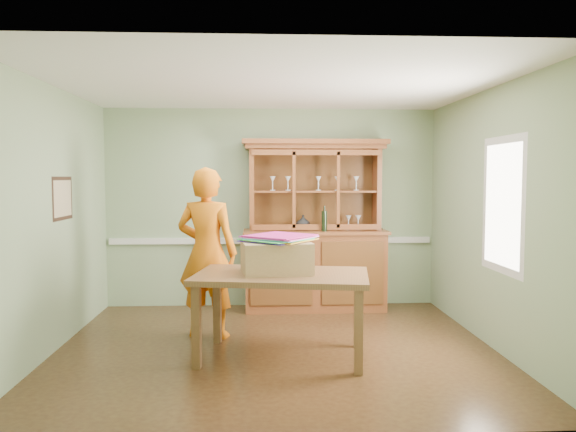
{
  "coord_description": "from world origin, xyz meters",
  "views": [
    {
      "loc": [
        -0.16,
        -5.71,
        1.78
      ],
      "look_at": [
        0.15,
        0.4,
        1.35
      ],
      "focal_mm": 35.0,
      "sensor_mm": 36.0,
      "label": 1
    }
  ],
  "objects": [
    {
      "name": "kite_stack",
      "position": [
        0.03,
        -0.2,
        1.17
      ],
      "size": [
        0.77,
        0.77,
        0.06
      ],
      "rotation": [
        0.0,
        0.0,
        0.88
      ],
      "color": "#421FCE",
      "rests_on": "cardboard_box"
    },
    {
      "name": "wall_left",
      "position": [
        -2.25,
        0.0,
        1.35
      ],
      "size": [
        0.0,
        4.0,
        4.0
      ],
      "primitive_type": "plane",
      "rotation": [
        1.57,
        0.0,
        1.57
      ],
      "color": "gray",
      "rests_on": "floor"
    },
    {
      "name": "window_panel",
      "position": [
        2.23,
        -0.3,
        1.5
      ],
      "size": [
        0.03,
        0.96,
        1.36
      ],
      "color": "silver",
      "rests_on": "wall_right"
    },
    {
      "name": "wall_front",
      "position": [
        0.0,
        -2.0,
        1.35
      ],
      "size": [
        4.5,
        0.0,
        4.5
      ],
      "primitive_type": "plane",
      "rotation": [
        -1.57,
        0.0,
        0.0
      ],
      "color": "gray",
      "rests_on": "floor"
    },
    {
      "name": "chair_rail",
      "position": [
        0.0,
        1.98,
        0.9
      ],
      "size": [
        4.41,
        0.05,
        0.08
      ],
      "primitive_type": "cube",
      "color": "silver",
      "rests_on": "wall_back"
    },
    {
      "name": "dining_table",
      "position": [
        0.05,
        -0.29,
        0.74
      ],
      "size": [
        1.81,
        1.26,
        0.83
      ],
      "rotation": [
        0.0,
        0.0,
        -0.16
      ],
      "color": "brown",
      "rests_on": "floor"
    },
    {
      "name": "wall_right",
      "position": [
        2.25,
        0.0,
        1.35
      ],
      "size": [
        0.0,
        4.0,
        4.0
      ],
      "primitive_type": "plane",
      "rotation": [
        1.57,
        0.0,
        -1.57
      ],
      "color": "gray",
      "rests_on": "floor"
    },
    {
      "name": "framed_map",
      "position": [
        -2.23,
        0.3,
        1.55
      ],
      "size": [
        0.03,
        0.6,
        0.46
      ],
      "color": "#311D13",
      "rests_on": "wall_left"
    },
    {
      "name": "floor",
      "position": [
        0.0,
        0.0,
        0.0
      ],
      "size": [
        4.5,
        4.5,
        0.0
      ],
      "primitive_type": "plane",
      "color": "#4A3117",
      "rests_on": "ground"
    },
    {
      "name": "china_hutch",
      "position": [
        0.58,
        1.74,
        0.8
      ],
      "size": [
        1.93,
        0.64,
        2.27
      ],
      "color": "brown",
      "rests_on": "floor"
    },
    {
      "name": "ceiling",
      "position": [
        0.0,
        0.0,
        2.7
      ],
      "size": [
        4.5,
        4.5,
        0.0
      ],
      "primitive_type": "plane",
      "rotation": [
        3.14,
        0.0,
        0.0
      ],
      "color": "white",
      "rests_on": "wall_back"
    },
    {
      "name": "person",
      "position": [
        -0.74,
        0.48,
        0.94
      ],
      "size": [
        0.78,
        0.62,
        1.88
      ],
      "primitive_type": "imported",
      "rotation": [
        0.0,
        0.0,
        2.87
      ],
      "color": "orange",
      "rests_on": "floor"
    },
    {
      "name": "wall_back",
      "position": [
        0.0,
        2.0,
        1.35
      ],
      "size": [
        4.5,
        0.0,
        4.5
      ],
      "primitive_type": "plane",
      "rotation": [
        1.57,
        0.0,
        0.0
      ],
      "color": "gray",
      "rests_on": "floor"
    },
    {
      "name": "cardboard_box",
      "position": [
        -0.0,
        -0.25,
        0.99
      ],
      "size": [
        0.72,
        0.6,
        0.31
      ],
      "primitive_type": "cube",
      "rotation": [
        0.0,
        0.0,
        0.12
      ],
      "color": "#A88357",
      "rests_on": "dining_table"
    }
  ]
}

